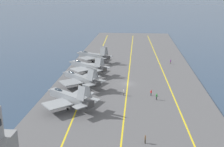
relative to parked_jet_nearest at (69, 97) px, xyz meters
name	(u,v)px	position (x,y,z in m)	size (l,w,h in m)	color
ground_plane	(128,85)	(19.69, -13.81, -3.18)	(2000.00, 2000.00, 0.00)	#2D425B
carrier_deck	(128,84)	(19.69, -13.81, -2.98)	(211.83, 45.69, 0.40)	#565659
deck_stripe_foul_line	(169,85)	(19.69, -26.38, -2.77)	(190.65, 0.36, 0.01)	yellow
deck_stripe_centerline	(128,84)	(19.69, -13.81, -2.77)	(190.65, 0.36, 0.01)	yellow
deck_stripe_edge_line	(88,83)	(19.69, -1.25, -2.77)	(190.65, 0.36, 0.01)	yellow
parked_jet_nearest	(69,97)	(0.00, 0.00, 0.00)	(13.93, 15.33, 6.96)	gray
parked_jet_second	(80,78)	(16.13, 0.39, -0.22)	(14.11, 15.66, 6.65)	gray
parked_jet_third	(87,66)	(29.92, 0.84, -0.12)	(13.35, 16.59, 6.49)	gray
parked_jet_fourth	(93,55)	(46.47, 1.31, -0.18)	(12.87, 16.38, 6.71)	gray
crew_purple_vest	(171,61)	(45.58, -29.76, -1.82)	(0.30, 0.41, 1.74)	#4C473D
crew_green_vest	(157,96)	(7.02, -21.90, -1.77)	(0.28, 0.39, 1.84)	#232328
crew_red_vest	(151,93)	(9.95, -20.58, -1.84)	(0.46, 0.43, 1.71)	#232328
crew_white_vest	(124,92)	(9.46, -13.07, -1.77)	(0.41, 0.30, 1.82)	#4C473D
crew_brown_vest	(145,139)	(-15.33, -18.36, -1.85)	(0.39, 0.27, 1.69)	#383328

